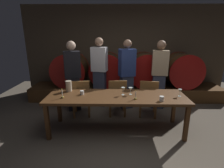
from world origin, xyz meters
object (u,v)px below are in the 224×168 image
(guest_far_left, at_px, (73,76))
(guest_far_right, at_px, (159,75))
(cup_left, at_px, (82,93))
(cup_right, at_px, (162,99))
(guest_center_left, at_px, (100,72))
(dining_table, at_px, (116,99))
(wine_glass_right, at_px, (180,91))
(wine_barrel_center_right, at_px, (145,70))
(candle_left, at_px, (62,95))
(wine_barrel_far_left, at_px, (70,70))
(chair_center, at_px, (117,96))
(pitcher, at_px, (69,86))
(candle_right, at_px, (135,97))
(guest_center_right, at_px, (127,74))
(wine_barrel_center_left, at_px, (107,70))
(wine_barrel_far_right, at_px, (182,70))
(wine_glass_center, at_px, (131,89))
(wine_glass_left, at_px, (123,90))
(chair_right, at_px, (148,97))
(chair_left, at_px, (81,96))

(guest_far_left, relative_size, guest_far_right, 1.00)
(guest_far_right, height_order, cup_left, guest_far_right)
(cup_left, relative_size, cup_right, 0.89)
(guest_center_left, xyz_separation_m, cup_left, (-0.24, -1.18, -0.14))
(dining_table, height_order, wine_glass_right, wine_glass_right)
(wine_barrel_center_right, xyz_separation_m, guest_far_left, (-1.89, -0.86, 0.03))
(guest_far_right, relative_size, candle_left, 9.00)
(wine_barrel_center_right, distance_m, cup_right, 2.09)
(wine_glass_right, bearing_deg, wine_barrel_far_left, 143.72)
(wine_barrel_center_right, distance_m, guest_far_right, 0.74)
(chair_center, bearing_deg, pitcher, 20.59)
(cup_left, bearing_deg, candle_right, -13.26)
(chair_center, relative_size, guest_far_right, 0.51)
(chair_center, relative_size, guest_far_left, 0.51)
(guest_center_right, distance_m, cup_right, 1.48)
(wine_barrel_center_left, height_order, dining_table, wine_barrel_center_left)
(wine_barrel_far_right, xyz_separation_m, dining_table, (-1.91, -1.83, -0.18))
(dining_table, height_order, candle_left, candle_left)
(chair_center, height_order, guest_far_right, guest_far_right)
(dining_table, bearing_deg, wine_barrel_far_right, 43.82)
(dining_table, height_order, cup_right, cup_right)
(guest_far_left, xyz_separation_m, wine_glass_center, (1.32, -0.90, -0.04))
(wine_glass_center, height_order, cup_left, wine_glass_center)
(wine_barrel_far_right, xyz_separation_m, candle_left, (-2.90, -1.97, -0.06))
(guest_far_left, distance_m, wine_glass_right, 2.45)
(guest_far_left, height_order, wine_glass_right, guest_far_left)
(chair_center, xyz_separation_m, pitcher, (-1.00, -0.40, 0.36))
(wine_barrel_center_right, bearing_deg, wine_glass_left, -111.64)
(pitcher, distance_m, cup_left, 0.37)
(chair_center, relative_size, wine_glass_left, 5.74)
(wine_barrel_center_left, height_order, cup_right, wine_barrel_center_left)
(guest_far_right, bearing_deg, wine_barrel_far_left, -7.95)
(guest_center_left, bearing_deg, wine_glass_right, 155.41)
(wine_barrel_center_left, height_order, candle_right, wine_barrel_center_left)
(pitcher, relative_size, wine_glass_center, 1.52)
(chair_right, xyz_separation_m, guest_far_left, (-1.78, 0.36, 0.39))
(dining_table, xyz_separation_m, wine_glass_right, (1.19, -0.02, 0.16))
(cup_left, bearing_deg, pitcher, 146.42)
(wine_glass_right, bearing_deg, pitcher, 172.90)
(wine_barrel_center_right, xyz_separation_m, pitcher, (-1.81, -1.58, -0.01))
(wine_barrel_center_left, xyz_separation_m, guest_center_right, (0.53, -0.71, 0.04))
(wine_glass_right, bearing_deg, guest_far_left, 156.24)
(wine_glass_left, xyz_separation_m, cup_left, (-0.79, 0.01, -0.07))
(wine_barrel_center_right, xyz_separation_m, wine_glass_right, (0.35, -1.85, -0.02))
(cup_left, bearing_deg, wine_glass_center, 1.37)
(pitcher, xyz_separation_m, cup_left, (0.30, -0.20, -0.07))
(chair_right, height_order, cup_left, chair_right)
(wine_barrel_far_right, bearing_deg, guest_center_left, -165.50)
(guest_far_left, height_order, guest_center_right, guest_center_right)
(wine_barrel_center_left, relative_size, chair_left, 1.10)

